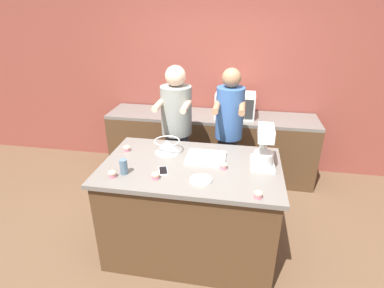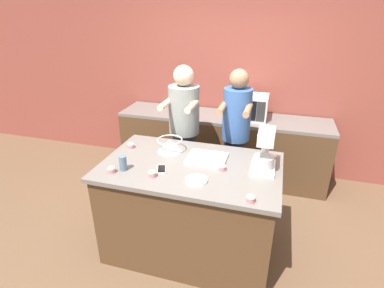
{
  "view_description": "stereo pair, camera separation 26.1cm",
  "coord_description": "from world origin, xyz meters",
  "views": [
    {
      "loc": [
        0.41,
        -2.29,
        2.21
      ],
      "look_at": [
        0.0,
        0.05,
        1.12
      ],
      "focal_mm": 28.0,
      "sensor_mm": 36.0,
      "label": 1
    },
    {
      "loc": [
        0.67,
        -2.23,
        2.21
      ],
      "look_at": [
        0.0,
        0.05,
        1.12
      ],
      "focal_mm": 28.0,
      "sensor_mm": 36.0,
      "label": 2
    }
  ],
  "objects": [
    {
      "name": "back_counter",
      "position": [
        0.0,
        1.52,
        0.44
      ],
      "size": [
        2.8,
        0.6,
        0.89
      ],
      "color": "#4C331E",
      "rests_on": "ground_plane"
    },
    {
      "name": "mixing_bowl",
      "position": [
        -0.27,
        0.21,
        1.01
      ],
      "size": [
        0.25,
        0.25,
        0.12
      ],
      "color": "#BCBCC1",
      "rests_on": "island_counter"
    },
    {
      "name": "cupcake_3",
      "position": [
        -0.6,
        -0.32,
        0.97
      ],
      "size": [
        0.06,
        0.06,
        0.06
      ],
      "color": "#D17084",
      "rests_on": "island_counter"
    },
    {
      "name": "drinking_glass",
      "position": [
        -0.52,
        -0.25,
        1.0
      ],
      "size": [
        0.07,
        0.07,
        0.13
      ],
      "color": "slate",
      "rests_on": "island_counter"
    },
    {
      "name": "cupcake_4",
      "position": [
        0.7,
        0.3,
        0.97
      ],
      "size": [
        0.06,
        0.06,
        0.06
      ],
      "color": "#D17084",
      "rests_on": "island_counter"
    },
    {
      "name": "cupcake_5",
      "position": [
        -0.66,
        0.17,
        0.97
      ],
      "size": [
        0.06,
        0.06,
        0.06
      ],
      "color": "#D17084",
      "rests_on": "island_counter"
    },
    {
      "name": "cupcake_0",
      "position": [
        -0.24,
        -0.28,
        0.97
      ],
      "size": [
        0.06,
        0.06,
        0.06
      ],
      "color": "#D17084",
      "rests_on": "island_counter"
    },
    {
      "name": "small_plate",
      "position": [
        0.12,
        -0.25,
        0.95
      ],
      "size": [
        0.18,
        0.18,
        0.02
      ],
      "color": "white",
      "rests_on": "island_counter"
    },
    {
      "name": "stand_mixer",
      "position": [
        0.62,
        0.1,
        1.1
      ],
      "size": [
        0.2,
        0.3,
        0.36
      ],
      "color": "white",
      "rests_on": "island_counter"
    },
    {
      "name": "cupcake_1",
      "position": [
        0.29,
        -0.02,
        0.97
      ],
      "size": [
        0.06,
        0.06,
        0.06
      ],
      "color": "#D17084",
      "rests_on": "island_counter"
    },
    {
      "name": "island_counter",
      "position": [
        0.0,
        0.0,
        0.47
      ],
      "size": [
        1.58,
        0.97,
        0.94
      ],
      "color": "#4C331E",
      "rests_on": "ground_plane"
    },
    {
      "name": "back_wall",
      "position": [
        0.0,
        1.87,
        1.35
      ],
      "size": [
        10.0,
        0.06,
        2.7
      ],
      "color": "brown",
      "rests_on": "ground_plane"
    },
    {
      "name": "baking_tray",
      "position": [
        0.12,
        0.13,
        0.96
      ],
      "size": [
        0.35,
        0.3,
        0.04
      ],
      "color": "silver",
      "rests_on": "island_counter"
    },
    {
      "name": "microwave_oven",
      "position": [
        0.31,
        1.51,
        1.04
      ],
      "size": [
        0.51,
        0.33,
        0.31
      ],
      "color": "silver",
      "rests_on": "back_counter"
    },
    {
      "name": "cupcake_2",
      "position": [
        0.57,
        -0.41,
        0.97
      ],
      "size": [
        0.06,
        0.06,
        0.06
      ],
      "color": "#D17084",
      "rests_on": "island_counter"
    },
    {
      "name": "person_left",
      "position": [
        -0.3,
        0.76,
        0.88
      ],
      "size": [
        0.35,
        0.51,
        1.66
      ],
      "color": "#33384C",
      "rests_on": "ground_plane"
    },
    {
      "name": "person_right",
      "position": [
        0.28,
        0.76,
        0.88
      ],
      "size": [
        0.32,
        0.49,
        1.66
      ],
      "color": "#232328",
      "rests_on": "ground_plane"
    },
    {
      "name": "cell_phone",
      "position": [
        -0.21,
        -0.16,
        0.94
      ],
      "size": [
        0.11,
        0.16,
        0.01
      ],
      "color": "silver",
      "rests_on": "island_counter"
    },
    {
      "name": "ground_plane",
      "position": [
        0.0,
        0.0,
        0.0
      ],
      "size": [
        16.0,
        16.0,
        0.0
      ],
      "primitive_type": "plane",
      "color": "brown"
    }
  ]
}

